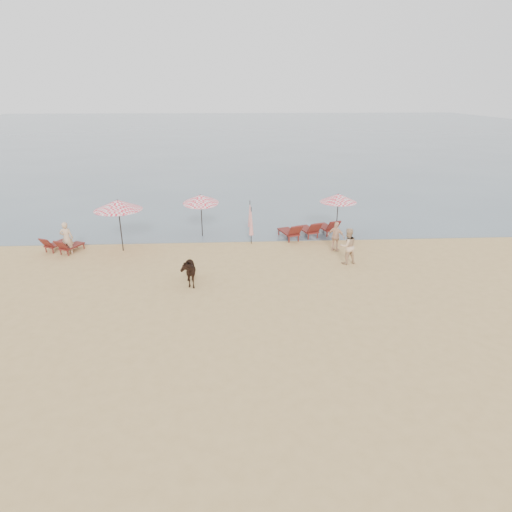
{
  "coord_description": "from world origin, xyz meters",
  "views": [
    {
      "loc": [
        -0.94,
        -12.36,
        7.87
      ],
      "look_at": [
        0.0,
        5.0,
        1.1
      ],
      "focal_mm": 30.0,
      "sensor_mm": 36.0,
      "label": 1
    }
  ],
  "objects_px": {
    "beachgoer_right_b": "(336,237)",
    "cow": "(187,270)",
    "lounger_cluster_right": "(309,229)",
    "umbrella_open_left_b": "(201,199)",
    "umbrella_closed_right": "(251,221)",
    "beachgoer_left": "(67,238)",
    "umbrella_open_left_a": "(118,205)",
    "umbrella_open_right": "(338,198)",
    "lounger_cluster_left": "(61,245)",
    "umbrella_closed_left": "(250,214)",
    "beachgoer_right_a": "(348,246)"
  },
  "relations": [
    {
      "from": "beachgoer_right_b",
      "to": "cow",
      "type": "bearing_deg",
      "value": 61.02
    },
    {
      "from": "lounger_cluster_right",
      "to": "umbrella_open_left_b",
      "type": "distance_m",
      "value": 6.37
    },
    {
      "from": "umbrella_open_left_b",
      "to": "umbrella_closed_right",
      "type": "xyz_separation_m",
      "value": [
        2.75,
        -1.39,
        -0.93
      ]
    },
    {
      "from": "beachgoer_left",
      "to": "beachgoer_right_b",
      "type": "distance_m",
      "value": 13.77
    },
    {
      "from": "lounger_cluster_right",
      "to": "umbrella_open_left_a",
      "type": "height_order",
      "value": "umbrella_open_left_a"
    },
    {
      "from": "umbrella_open_left_b",
      "to": "umbrella_open_right",
      "type": "relative_size",
      "value": 1.02
    },
    {
      "from": "umbrella_open_left_a",
      "to": "lounger_cluster_left",
      "type": "bearing_deg",
      "value": 169.4
    },
    {
      "from": "cow",
      "to": "umbrella_open_left_a",
      "type": "bearing_deg",
      "value": 118.89
    },
    {
      "from": "lounger_cluster_left",
      "to": "umbrella_closed_left",
      "type": "distance_m",
      "value": 10.17
    },
    {
      "from": "umbrella_closed_right",
      "to": "beachgoer_right_b",
      "type": "relative_size",
      "value": 1.31
    },
    {
      "from": "lounger_cluster_left",
      "to": "cow",
      "type": "distance_m",
      "value": 8.17
    },
    {
      "from": "lounger_cluster_right",
      "to": "beachgoer_right_a",
      "type": "distance_m",
      "value": 4.2
    },
    {
      "from": "beachgoer_right_b",
      "to": "lounger_cluster_left",
      "type": "bearing_deg",
      "value": 31.56
    },
    {
      "from": "umbrella_open_right",
      "to": "beachgoer_right_a",
      "type": "distance_m",
      "value": 4.33
    },
    {
      "from": "lounger_cluster_left",
      "to": "umbrella_open_left_b",
      "type": "bearing_deg",
      "value": 41.29
    },
    {
      "from": "umbrella_open_right",
      "to": "umbrella_closed_right",
      "type": "height_order",
      "value": "umbrella_open_right"
    },
    {
      "from": "umbrella_closed_left",
      "to": "beachgoer_right_a",
      "type": "distance_m",
      "value": 6.45
    },
    {
      "from": "lounger_cluster_right",
      "to": "cow",
      "type": "height_order",
      "value": "cow"
    },
    {
      "from": "lounger_cluster_left",
      "to": "beachgoer_right_b",
      "type": "height_order",
      "value": "beachgoer_right_b"
    },
    {
      "from": "umbrella_open_left_a",
      "to": "umbrella_closed_right",
      "type": "height_order",
      "value": "umbrella_open_left_a"
    },
    {
      "from": "beachgoer_left",
      "to": "umbrella_open_left_b",
      "type": "bearing_deg",
      "value": -165.04
    },
    {
      "from": "cow",
      "to": "beachgoer_right_b",
      "type": "bearing_deg",
      "value": 14.65
    },
    {
      "from": "umbrella_open_right",
      "to": "beachgoer_left",
      "type": "relative_size",
      "value": 1.48
    },
    {
      "from": "lounger_cluster_right",
      "to": "beachgoer_right_b",
      "type": "distance_m",
      "value": 2.52
    },
    {
      "from": "cow",
      "to": "umbrella_open_left_b",
      "type": "bearing_deg",
      "value": 75.8
    },
    {
      "from": "umbrella_closed_left",
      "to": "lounger_cluster_left",
      "type": "bearing_deg",
      "value": -167.19
    },
    {
      "from": "umbrella_closed_left",
      "to": "lounger_cluster_right",
      "type": "bearing_deg",
      "value": -9.83
    },
    {
      "from": "umbrella_closed_left",
      "to": "umbrella_open_left_a",
      "type": "bearing_deg",
      "value": -161.51
    },
    {
      "from": "umbrella_open_left_b",
      "to": "umbrella_open_right",
      "type": "height_order",
      "value": "umbrella_open_left_b"
    },
    {
      "from": "lounger_cluster_left",
      "to": "beachgoer_right_b",
      "type": "relative_size",
      "value": 1.31
    },
    {
      "from": "umbrella_closed_left",
      "to": "beachgoer_right_b",
      "type": "height_order",
      "value": "umbrella_closed_left"
    },
    {
      "from": "umbrella_closed_left",
      "to": "beachgoer_right_a",
      "type": "bearing_deg",
      "value": -45.74
    },
    {
      "from": "umbrella_open_left_a",
      "to": "umbrella_open_left_b",
      "type": "relative_size",
      "value": 1.08
    },
    {
      "from": "umbrella_open_right",
      "to": "lounger_cluster_right",
      "type": "bearing_deg",
      "value": -159.51
    },
    {
      "from": "umbrella_open_left_a",
      "to": "umbrella_open_right",
      "type": "distance_m",
      "value": 11.8
    },
    {
      "from": "umbrella_open_left_b",
      "to": "beachgoer_left",
      "type": "distance_m",
      "value": 7.24
    },
    {
      "from": "umbrella_open_left_a",
      "to": "umbrella_closed_left",
      "type": "bearing_deg",
      "value": 8.11
    },
    {
      "from": "beachgoer_right_a",
      "to": "beachgoer_right_b",
      "type": "distance_m",
      "value": 1.73
    },
    {
      "from": "beachgoer_left",
      "to": "beachgoer_right_a",
      "type": "relative_size",
      "value": 0.95
    },
    {
      "from": "beachgoer_right_b",
      "to": "lounger_cluster_right",
      "type": "bearing_deg",
      "value": -33.04
    },
    {
      "from": "lounger_cluster_right",
      "to": "cow",
      "type": "xyz_separation_m",
      "value": [
        -6.33,
        -6.01,
        0.18
      ]
    },
    {
      "from": "lounger_cluster_right",
      "to": "umbrella_closed_left",
      "type": "relative_size",
      "value": 1.73
    },
    {
      "from": "lounger_cluster_left",
      "to": "umbrella_closed_left",
      "type": "relative_size",
      "value": 1.01
    },
    {
      "from": "umbrella_open_right",
      "to": "beachgoer_left",
      "type": "bearing_deg",
      "value": -153.56
    },
    {
      "from": "lounger_cluster_left",
      "to": "cow",
      "type": "relative_size",
      "value": 1.34
    },
    {
      "from": "lounger_cluster_left",
      "to": "umbrella_closed_right",
      "type": "bearing_deg",
      "value": 28.94
    },
    {
      "from": "beachgoer_right_a",
      "to": "beachgoer_right_b",
      "type": "relative_size",
      "value": 1.13
    },
    {
      "from": "lounger_cluster_right",
      "to": "beachgoer_right_a",
      "type": "xyz_separation_m",
      "value": [
        1.13,
        -4.03,
        0.41
      ]
    },
    {
      "from": "umbrella_open_left_b",
      "to": "lounger_cluster_left",
      "type": "bearing_deg",
      "value": -161.66
    },
    {
      "from": "beachgoer_right_a",
      "to": "beachgoer_right_b",
      "type": "height_order",
      "value": "beachgoer_right_a"
    }
  ]
}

